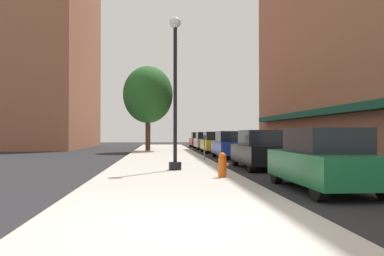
{
  "coord_description": "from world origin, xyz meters",
  "views": [
    {
      "loc": [
        -0.31,
        -6.12,
        1.51
      ],
      "look_at": [
        1.97,
        21.71,
        1.91
      ],
      "focal_mm": 36.93,
      "sensor_mm": 36.0,
      "label": 1
    }
  ],
  "objects": [
    {
      "name": "sidewalk_slab",
      "position": [
        0.0,
        19.0,
        0.06
      ],
      "size": [
        4.8,
        50.0,
        0.12
      ],
      "primitive_type": "cube",
      "color": "#B7B2A8",
      "rests_on": "ground"
    },
    {
      "name": "ground_plane",
      "position": [
        4.0,
        18.0,
        0.0
      ],
      "size": [
        90.0,
        90.0,
        0.0
      ],
      "primitive_type": "plane",
      "color": "#232326"
    },
    {
      "name": "car_yellow",
      "position": [
        4.0,
        24.82,
        0.81
      ],
      "size": [
        1.8,
        4.3,
        1.66
      ],
      "rotation": [
        0.0,
        0.0,
        0.02
      ],
      "color": "black",
      "rests_on": "ground"
    },
    {
      "name": "building_far_background",
      "position": [
        -11.01,
        37.0,
        9.49
      ],
      "size": [
        6.8,
        18.0,
        19.03
      ],
      "color": "#9E6047",
      "rests_on": "ground"
    },
    {
      "name": "lamppost",
      "position": [
        0.28,
        9.03,
        3.2
      ],
      "size": [
        0.48,
        0.48,
        5.9
      ],
      "color": "black",
      "rests_on": "sidewalk_slab"
    },
    {
      "name": "car_blue",
      "position": [
        4.0,
        17.76,
        0.81
      ],
      "size": [
        1.8,
        4.3,
        1.66
      ],
      "rotation": [
        0.0,
        0.0,
        -0.01
      ],
      "color": "black",
      "rests_on": "ground"
    },
    {
      "name": "parking_meter_near",
      "position": [
        2.05,
        14.69,
        0.95
      ],
      "size": [
        0.14,
        0.09,
        1.31
      ],
      "color": "slate",
      "rests_on": "sidewalk_slab"
    },
    {
      "name": "tree_near",
      "position": [
        -1.27,
        26.22,
        4.68
      ],
      "size": [
        4.04,
        4.04,
        6.91
      ],
      "color": "#422D1E",
      "rests_on": "sidewalk_slab"
    },
    {
      "name": "fire_hydrant",
      "position": [
        1.69,
        6.37,
        0.52
      ],
      "size": [
        0.33,
        0.26,
        0.79
      ],
      "color": "#E05614",
      "rests_on": "sidewalk_slab"
    },
    {
      "name": "car_black",
      "position": [
        4.0,
        10.49,
        0.81
      ],
      "size": [
        1.8,
        4.3,
        1.66
      ],
      "rotation": [
        0.0,
        0.0,
        -0.03
      ],
      "color": "black",
      "rests_on": "ground"
    },
    {
      "name": "car_green",
      "position": [
        4.0,
        3.96,
        0.81
      ],
      "size": [
        1.8,
        4.3,
        1.66
      ],
      "rotation": [
        0.0,
        0.0,
        -0.01
      ],
      "color": "black",
      "rests_on": "ground"
    },
    {
      "name": "car_red",
      "position": [
        4.0,
        37.45,
        0.81
      ],
      "size": [
        1.8,
        4.3,
        1.66
      ],
      "rotation": [
        0.0,
        0.0,
        -0.02
      ],
      "color": "black",
      "rests_on": "ground"
    },
    {
      "name": "car_silver",
      "position": [
        4.0,
        31.38,
        0.81
      ],
      "size": [
        1.8,
        4.3,
        1.66
      ],
      "rotation": [
        0.0,
        0.0,
        0.01
      ],
      "color": "black",
      "rests_on": "ground"
    }
  ]
}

